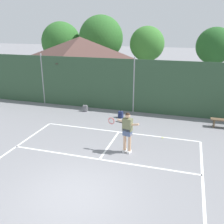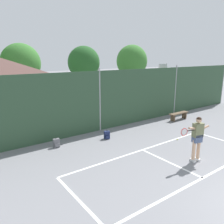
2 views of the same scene
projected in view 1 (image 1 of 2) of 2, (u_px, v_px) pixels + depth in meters
name	position (u px, v px, depth m)	size (l,w,h in m)	color
ground_plane	(75.00, 195.00, 8.48)	(120.00, 120.00, 0.00)	gray
court_markings	(82.00, 184.00, 9.06)	(8.30, 11.10, 0.01)	white
chainlink_fence	(134.00, 86.00, 16.07)	(26.09, 0.09, 3.52)	#2D4C33
clubhouse_building	(81.00, 64.00, 20.86)	(6.64, 5.73, 4.46)	beige
treeline_backdrop	(139.00, 42.00, 26.07)	(27.00, 4.23, 6.36)	brown
tennis_player	(127.00, 129.00, 10.96)	(1.43, 0.35, 1.85)	silver
tennis_ball	(162.00, 138.00, 12.69)	(0.07, 0.07, 0.07)	#CCE033
backpack_grey	(85.00, 108.00, 16.60)	(0.29, 0.25, 0.46)	slate
backpack_navy	(121.00, 115.00, 15.45)	(0.32, 0.30, 0.46)	navy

